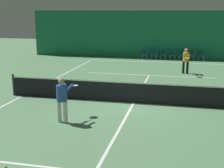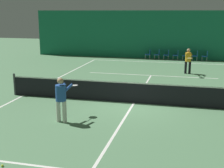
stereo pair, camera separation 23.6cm
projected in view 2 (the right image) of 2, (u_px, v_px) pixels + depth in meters
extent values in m
plane|color=#56845B|center=(134.00, 103.00, 14.03)|extent=(60.00, 60.00, 0.00)
cube|color=#196B4C|center=(162.00, 35.00, 26.69)|extent=(23.00, 0.12, 4.11)
cube|color=white|center=(159.00, 62.00, 25.28)|extent=(11.00, 0.10, 0.00)
cube|color=white|center=(151.00, 75.00, 20.08)|extent=(8.25, 0.10, 0.00)
cube|color=white|center=(24.00, 95.00, 15.32)|extent=(0.10, 23.80, 0.00)
cube|color=white|center=(134.00, 103.00, 14.03)|extent=(0.10, 12.80, 0.00)
cube|color=black|center=(134.00, 93.00, 13.93)|extent=(11.90, 0.02, 0.95)
cube|color=white|center=(134.00, 83.00, 13.82)|extent=(11.90, 0.02, 0.05)
cylinder|color=#333338|center=(15.00, 84.00, 15.30)|extent=(0.10, 0.10, 1.07)
cylinder|color=beige|center=(58.00, 111.00, 11.59)|extent=(0.18, 0.18, 0.82)
cylinder|color=beige|center=(65.00, 112.00, 11.50)|extent=(0.18, 0.18, 0.82)
cylinder|color=#234C99|center=(61.00, 93.00, 11.38)|extent=(0.44, 0.44, 0.60)
sphere|color=tan|center=(60.00, 81.00, 11.28)|extent=(0.23, 0.23, 0.23)
cylinder|color=#234C99|center=(61.00, 87.00, 11.65)|extent=(0.19, 0.58, 0.24)
cylinder|color=#234C99|center=(68.00, 88.00, 11.54)|extent=(0.19, 0.58, 0.24)
cylinder|color=black|center=(70.00, 87.00, 11.99)|extent=(0.08, 0.31, 0.03)
torus|color=black|center=(74.00, 85.00, 12.26)|extent=(0.38, 0.38, 0.03)
cylinder|color=silver|center=(74.00, 85.00, 12.26)|extent=(0.32, 0.32, 0.00)
cylinder|color=black|center=(190.00, 68.00, 20.57)|extent=(0.17, 0.17, 0.82)
cylinder|color=black|center=(186.00, 67.00, 20.61)|extent=(0.17, 0.17, 0.82)
cylinder|color=gold|center=(188.00, 57.00, 20.43)|extent=(0.41, 0.41, 0.59)
sphere|color=tan|center=(189.00, 50.00, 20.33)|extent=(0.23, 0.23, 0.23)
cylinder|color=gold|center=(191.00, 56.00, 20.12)|extent=(0.14, 0.57, 0.24)
cylinder|color=gold|center=(186.00, 55.00, 20.17)|extent=(0.14, 0.57, 0.24)
cylinder|color=black|center=(189.00, 58.00, 19.76)|extent=(0.05, 0.31, 0.03)
torus|color=gold|center=(189.00, 58.00, 19.46)|extent=(0.35, 0.35, 0.03)
cylinder|color=silver|center=(189.00, 58.00, 19.46)|extent=(0.30, 0.30, 0.00)
cylinder|color=#99999E|center=(146.00, 57.00, 27.08)|extent=(0.03, 0.03, 0.39)
cylinder|color=#99999E|center=(145.00, 57.00, 26.72)|extent=(0.03, 0.03, 0.39)
cylinder|color=#99999E|center=(150.00, 57.00, 26.99)|extent=(0.03, 0.03, 0.39)
cylinder|color=#99999E|center=(149.00, 57.00, 26.63)|extent=(0.03, 0.03, 0.39)
cube|color=#19479E|center=(148.00, 54.00, 26.81)|extent=(0.44, 0.44, 0.05)
cube|color=#19479E|center=(150.00, 52.00, 26.71)|extent=(0.04, 0.44, 0.40)
cylinder|color=#99999E|center=(155.00, 57.00, 26.90)|extent=(0.03, 0.03, 0.39)
cylinder|color=#99999E|center=(154.00, 57.00, 26.54)|extent=(0.03, 0.03, 0.39)
cylinder|color=#99999E|center=(159.00, 57.00, 26.81)|extent=(0.03, 0.03, 0.39)
cylinder|color=#99999E|center=(159.00, 58.00, 26.45)|extent=(0.03, 0.03, 0.39)
cube|color=#19479E|center=(157.00, 55.00, 26.62)|extent=(0.44, 0.44, 0.05)
cube|color=#19479E|center=(159.00, 52.00, 26.53)|extent=(0.04, 0.44, 0.40)
cylinder|color=#99999E|center=(164.00, 57.00, 26.71)|extent=(0.03, 0.03, 0.39)
cylinder|color=#99999E|center=(164.00, 58.00, 26.36)|extent=(0.03, 0.03, 0.39)
cylinder|color=#99999E|center=(168.00, 57.00, 26.63)|extent=(0.03, 0.03, 0.39)
cylinder|color=#99999E|center=(168.00, 58.00, 26.27)|extent=(0.03, 0.03, 0.39)
cube|color=#19479E|center=(166.00, 55.00, 26.44)|extent=(0.44, 0.44, 0.05)
cube|color=#19479E|center=(169.00, 52.00, 26.34)|extent=(0.04, 0.44, 0.40)
cylinder|color=#99999E|center=(173.00, 57.00, 26.53)|extent=(0.03, 0.03, 0.39)
cylinder|color=#99999E|center=(173.00, 58.00, 26.17)|extent=(0.03, 0.03, 0.39)
cylinder|color=#99999E|center=(178.00, 58.00, 26.44)|extent=(0.03, 0.03, 0.39)
cylinder|color=#99999E|center=(178.00, 58.00, 26.08)|extent=(0.03, 0.03, 0.39)
cube|color=#19479E|center=(175.00, 55.00, 26.26)|extent=(0.44, 0.44, 0.05)
cube|color=#19479E|center=(178.00, 53.00, 26.16)|extent=(0.04, 0.44, 0.40)
cylinder|color=#99999E|center=(183.00, 58.00, 26.35)|extent=(0.03, 0.03, 0.39)
cylinder|color=#99999E|center=(182.00, 58.00, 25.99)|extent=(0.03, 0.03, 0.39)
cylinder|color=#99999E|center=(187.00, 58.00, 26.26)|extent=(0.03, 0.03, 0.39)
cylinder|color=#99999E|center=(187.00, 59.00, 25.90)|extent=(0.03, 0.03, 0.39)
cube|color=#19479E|center=(185.00, 56.00, 26.07)|extent=(0.44, 0.44, 0.05)
cube|color=#19479E|center=(188.00, 53.00, 25.98)|extent=(0.04, 0.44, 0.40)
cylinder|color=#99999E|center=(192.00, 58.00, 26.17)|extent=(0.03, 0.03, 0.39)
cylinder|color=#99999E|center=(192.00, 59.00, 25.81)|extent=(0.03, 0.03, 0.39)
cylinder|color=#99999E|center=(197.00, 58.00, 26.08)|extent=(0.03, 0.03, 0.39)
cylinder|color=#99999E|center=(197.00, 59.00, 25.72)|extent=(0.03, 0.03, 0.39)
cube|color=#19479E|center=(195.00, 56.00, 25.89)|extent=(0.44, 0.44, 0.05)
cube|color=#19479E|center=(197.00, 53.00, 25.79)|extent=(0.04, 0.44, 0.40)
cylinder|color=#99999E|center=(202.00, 58.00, 25.98)|extent=(0.03, 0.03, 0.39)
cylinder|color=#99999E|center=(202.00, 59.00, 25.62)|extent=(0.03, 0.03, 0.39)
cylinder|color=#99999E|center=(207.00, 59.00, 25.89)|extent=(0.03, 0.03, 0.39)
cylinder|color=#99999E|center=(207.00, 59.00, 25.53)|extent=(0.03, 0.03, 0.39)
cube|color=#19479E|center=(204.00, 56.00, 25.71)|extent=(0.44, 0.44, 0.05)
cube|color=#19479E|center=(207.00, 54.00, 25.61)|extent=(0.04, 0.44, 0.40)
sphere|color=#D1DB33|center=(2.00, 166.00, 8.28)|extent=(0.07, 0.07, 0.07)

